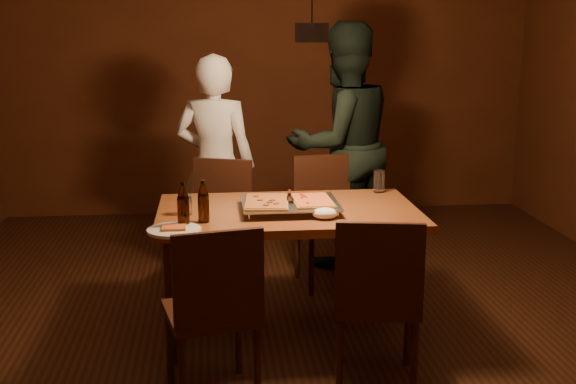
{
  "coord_description": "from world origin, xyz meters",
  "views": [
    {
      "loc": [
        -0.55,
        -3.88,
        1.79
      ],
      "look_at": [
        -0.11,
        0.14,
        0.85
      ],
      "focal_mm": 45.0,
      "sensor_mm": 36.0,
      "label": 1
    }
  ],
  "objects": [
    {
      "name": "room_shell",
      "position": [
        0.0,
        0.0,
        1.4
      ],
      "size": [
        6.0,
        6.0,
        6.0
      ],
      "color": "#3B1D10",
      "rests_on": "ground"
    },
    {
      "name": "dining_table",
      "position": [
        -0.11,
        0.14,
        0.68
      ],
      "size": [
        1.5,
        0.9,
        0.75
      ],
      "color": "brown",
      "rests_on": "floor"
    },
    {
      "name": "chair_far_left",
      "position": [
        -0.51,
        0.89,
        0.54
      ],
      "size": [
        0.54,
        0.54,
        0.49
      ],
      "rotation": [
        0.0,
        0.0,
        2.78
      ],
      "color": "#38190F",
      "rests_on": "floor"
    },
    {
      "name": "chair_far_right",
      "position": [
        0.24,
        0.97,
        0.54
      ],
      "size": [
        0.48,
        0.48,
        0.49
      ],
      "rotation": [
        0.0,
        0.0,
        3.28
      ],
      "color": "#38190F",
      "rests_on": "floor"
    },
    {
      "name": "chair_near_left",
      "position": [
        -0.55,
        -0.68,
        0.54
      ],
      "size": [
        0.5,
        0.5,
        0.49
      ],
      "rotation": [
        0.0,
        0.0,
        0.21
      ],
      "color": "#38190F",
      "rests_on": "floor"
    },
    {
      "name": "chair_near_right",
      "position": [
        0.25,
        -0.62,
        0.54
      ],
      "size": [
        0.49,
        0.49,
        0.49
      ],
      "rotation": [
        0.0,
        0.0,
        -0.18
      ],
      "color": "#38190F",
      "rests_on": "floor"
    },
    {
      "name": "pizza_tray",
      "position": [
        -0.1,
        0.11,
        0.77
      ],
      "size": [
        0.57,
        0.47,
        0.05
      ],
      "primitive_type": "cube",
      "rotation": [
        0.0,
        0.0,
        -0.04
      ],
      "color": "silver",
      "rests_on": "dining_table"
    },
    {
      "name": "pizza_meat",
      "position": [
        -0.24,
        0.1,
        0.81
      ],
      "size": [
        0.28,
        0.4,
        0.02
      ],
      "primitive_type": "cube",
      "rotation": [
        0.0,
        0.0,
        -0.1
      ],
      "color": "maroon",
      "rests_on": "pizza_tray"
    },
    {
      "name": "pizza_cheese",
      "position": [
        0.02,
        0.1,
        0.81
      ],
      "size": [
        0.23,
        0.35,
        0.02
      ],
      "primitive_type": "cube",
      "rotation": [
        0.0,
        0.0,
        0.02
      ],
      "color": "gold",
      "rests_on": "pizza_tray"
    },
    {
      "name": "spatula",
      "position": [
        -0.1,
        0.13,
        0.81
      ],
      "size": [
        0.11,
        0.25,
        0.04
      ],
      "primitive_type": null,
      "rotation": [
        0.0,
        0.0,
        -0.1
      ],
      "color": "silver",
      "rests_on": "pizza_tray"
    },
    {
      "name": "beer_bottle_a",
      "position": [
        -0.7,
        -0.17,
        0.87
      ],
      "size": [
        0.06,
        0.06,
        0.24
      ],
      "color": "black",
      "rests_on": "dining_table"
    },
    {
      "name": "beer_bottle_b",
      "position": [
        -0.59,
        -0.09,
        0.87
      ],
      "size": [
        0.06,
        0.06,
        0.23
      ],
      "color": "black",
      "rests_on": "dining_table"
    },
    {
      "name": "water_glass_left",
      "position": [
        -0.7,
        0.08,
        0.81
      ],
      "size": [
        0.07,
        0.07,
        0.11
      ],
      "primitive_type": "cylinder",
      "color": "silver",
      "rests_on": "dining_table"
    },
    {
      "name": "water_glass_right",
      "position": [
        0.51,
        0.5,
        0.82
      ],
      "size": [
        0.07,
        0.07,
        0.14
      ],
      "primitive_type": "cylinder",
      "color": "silver",
      "rests_on": "dining_table"
    },
    {
      "name": "plate_slice",
      "position": [
        -0.75,
        -0.27,
        0.76
      ],
      "size": [
        0.28,
        0.28,
        0.03
      ],
      "color": "white",
      "rests_on": "dining_table"
    },
    {
      "name": "napkin",
      "position": [
        0.07,
        -0.1,
        0.78
      ],
      "size": [
        0.14,
        0.11,
        0.06
      ],
      "primitive_type": "ellipsoid",
      "color": "white",
      "rests_on": "dining_table"
    },
    {
      "name": "diner_white",
      "position": [
        -0.52,
        1.26,
        0.8
      ],
      "size": [
        0.66,
        0.52,
        1.6
      ],
      "primitive_type": "imported",
      "rotation": [
        0.0,
        0.0,
        2.88
      ],
      "color": "silver",
      "rests_on": "floor"
    },
    {
      "name": "diner_dark",
      "position": [
        0.43,
        1.36,
        0.91
      ],
      "size": [
        1.07,
        0.96,
        1.82
      ],
      "primitive_type": "imported",
      "rotation": [
        0.0,
        0.0,
        3.51
      ],
      "color": "black",
      "rests_on": "floor"
    },
    {
      "name": "pendant_lamp",
      "position": [
        0.0,
        0.0,
        1.76
      ],
      "size": [
        0.18,
        0.18,
        1.1
      ],
      "color": "black",
      "rests_on": "ceiling"
    }
  ]
}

